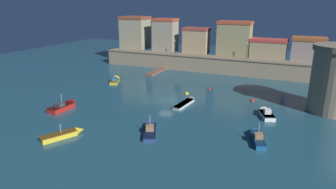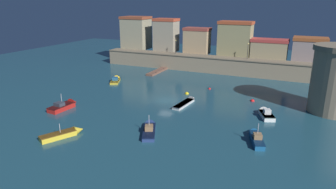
% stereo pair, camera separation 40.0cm
% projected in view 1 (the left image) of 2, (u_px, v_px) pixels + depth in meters
% --- Properties ---
extents(ground_plane, '(141.80, 141.80, 0.00)m').
position_uv_depth(ground_plane, '(166.00, 101.00, 54.24)').
color(ground_plane, '#1E4756').
extents(quay_wall, '(57.07, 4.09, 3.94)m').
position_uv_depth(quay_wall, '(208.00, 64.00, 75.90)').
color(quay_wall, gray).
rests_on(quay_wall, ground).
extents(old_town_backdrop, '(53.80, 6.09, 9.22)m').
position_uv_depth(old_town_backdrop, '(203.00, 39.00, 79.12)').
color(old_town_backdrop, gray).
rests_on(old_town_backdrop, ground).
extents(pier_dock, '(1.78, 8.74, 0.70)m').
position_uv_depth(pier_dock, '(157.00, 71.00, 75.37)').
color(pier_dock, brown).
rests_on(pier_dock, ground).
extents(quay_lamp_0, '(0.32, 0.32, 3.57)m').
position_uv_depth(quay_lamp_0, '(175.00, 45.00, 78.09)').
color(quay_lamp_0, black).
rests_on(quay_lamp_0, quay_wall).
extents(quay_lamp_1, '(0.32, 0.32, 3.79)m').
position_uv_depth(quay_lamp_1, '(247.00, 49.00, 70.89)').
color(quay_lamp_1, black).
rests_on(quay_lamp_1, quay_wall).
extents(moored_boat_0, '(3.33, 5.11, 1.83)m').
position_uv_depth(moored_boat_0, '(265.00, 113.00, 47.04)').
color(moored_boat_0, white).
rests_on(moored_boat_0, ground).
extents(moored_boat_1, '(3.83, 5.75, 1.73)m').
position_uv_depth(moored_boat_1, '(115.00, 80.00, 67.34)').
color(moored_boat_1, gold).
rests_on(moored_boat_1, ground).
extents(moored_boat_2, '(3.82, 5.79, 2.25)m').
position_uv_depth(moored_boat_2, '(65.00, 134.00, 39.72)').
color(moored_boat_2, gold).
rests_on(moored_boat_2, ground).
extents(moored_boat_3, '(2.01, 7.27, 1.27)m').
position_uv_depth(moored_boat_3, '(187.00, 102.00, 52.70)').
color(moored_boat_3, silver).
rests_on(moored_boat_3, ground).
extents(moored_boat_4, '(2.18, 5.74, 3.18)m').
position_uv_depth(moored_boat_4, '(65.00, 106.00, 50.11)').
color(moored_boat_4, red).
rests_on(moored_boat_4, ground).
extents(moored_boat_5, '(4.21, 6.66, 3.11)m').
position_uv_depth(moored_boat_5, '(150.00, 128.00, 41.62)').
color(moored_boat_5, navy).
rests_on(moored_boat_5, ground).
extents(moored_boat_6, '(3.05, 6.08, 2.90)m').
position_uv_depth(moored_boat_6, '(257.00, 137.00, 38.82)').
color(moored_boat_6, '#195689').
rests_on(moored_boat_6, ground).
extents(mooring_buoy_0, '(0.54, 0.54, 0.54)m').
position_uv_depth(mooring_buoy_0, '(209.00, 89.00, 61.37)').
color(mooring_buoy_0, red).
rests_on(mooring_buoy_0, ground).
extents(mooring_buoy_1, '(0.74, 0.74, 0.74)m').
position_uv_depth(mooring_buoy_1, '(252.00, 101.00, 54.00)').
color(mooring_buoy_1, red).
rests_on(mooring_buoy_1, ground).
extents(mooring_buoy_2, '(0.77, 0.77, 0.77)m').
position_uv_depth(mooring_buoy_2, '(187.00, 94.00, 58.08)').
color(mooring_buoy_2, yellow).
rests_on(mooring_buoy_2, ground).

